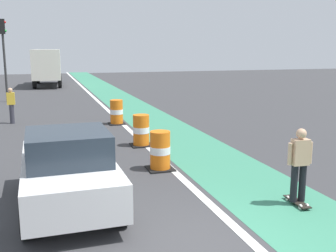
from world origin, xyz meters
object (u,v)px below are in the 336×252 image
Objects in this scene: parked_sedan_nearest at (68,170)px; traffic_barrel_mid at (141,131)px; delivery_truck_down_block at (47,65)px; pedestrian_crossing at (11,105)px; traffic_barrel_back at (117,112)px; traffic_barrel_front at (160,151)px; skateboarder_on_lane at (299,164)px; traffic_light_corner at (4,46)px.

parked_sedan_nearest is 5.66m from traffic_barrel_mid.
delivery_truck_down_block is (0.09, 29.46, 1.01)m from parked_sedan_nearest.
delivery_truck_down_block is at bearing 84.21° from pedestrian_crossing.
delivery_truck_down_block is at bearing 97.25° from traffic_barrel_back.
delivery_truck_down_block reaches higher than pedestrian_crossing.
pedestrian_crossing is at bearing -95.79° from delivery_truck_down_block.
traffic_barrel_front is 2.89m from traffic_barrel_mid.
skateboarder_on_lane is 0.33× the size of traffic_light_corner.
traffic_barrel_front is at bearing -84.76° from delivery_truck_down_block.
delivery_truck_down_block is at bearing 89.82° from parked_sedan_nearest.
traffic_light_corner is 8.54m from pedestrian_crossing.
pedestrian_crossing is at bearing 128.07° from traffic_barrel_mid.
traffic_light_corner reaches higher than pedestrian_crossing.
delivery_truck_down_block is at bearing 98.57° from skateboarder_on_lane.
skateboarder_on_lane is 1.55× the size of traffic_barrel_back.
skateboarder_on_lane is at bearing -61.61° from pedestrian_crossing.
traffic_barrel_front is 0.21× the size of traffic_light_corner.
pedestrian_crossing is (-1.90, -18.69, -0.98)m from delivery_truck_down_block.
traffic_barrel_mid is (-1.97, 6.25, -0.38)m from skateboarder_on_lane.
delivery_truck_down_block is 11.06m from traffic_light_corner.
traffic_light_corner is at bearing 118.51° from traffic_barrel_back.
traffic_light_corner is (-5.24, 9.65, 2.97)m from traffic_barrel_back.
traffic_barrel_front is 7.16m from traffic_barrel_back.
pedestrian_crossing reaches higher than traffic_barrel_front.
delivery_truck_down_block is (-2.52, 27.41, 1.31)m from traffic_barrel_front.
traffic_barrel_back is 0.21× the size of traffic_light_corner.
traffic_barrel_front and traffic_barrel_back have the same top height.
traffic_barrel_mid is 1.00× the size of traffic_barrel_back.
delivery_truck_down_block reaches higher than parked_sedan_nearest.
skateboarder_on_lane is 1.05× the size of pedestrian_crossing.
parked_sedan_nearest is 10.92m from pedestrian_crossing.
traffic_barrel_mid is 7.41m from pedestrian_crossing.
parked_sedan_nearest is 3.79× the size of traffic_barrel_back.
delivery_truck_down_block is (-4.64, 30.78, 0.94)m from skateboarder_on_lane.
traffic_barrel_front is at bearing -72.87° from traffic_light_corner.
pedestrian_crossing is at bearing 116.85° from traffic_barrel_front.
traffic_barrel_mid is at bearing -69.03° from traffic_light_corner.
traffic_barrel_back is (2.67, 9.21, -0.30)m from parked_sedan_nearest.
delivery_truck_down_block reaches higher than skateboarder_on_lane.
traffic_light_corner is at bearing 110.97° from traffic_barrel_mid.
traffic_barrel_mid is at bearing 86.93° from traffic_barrel_front.
traffic_barrel_back is at bearing 73.83° from parked_sedan_nearest.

